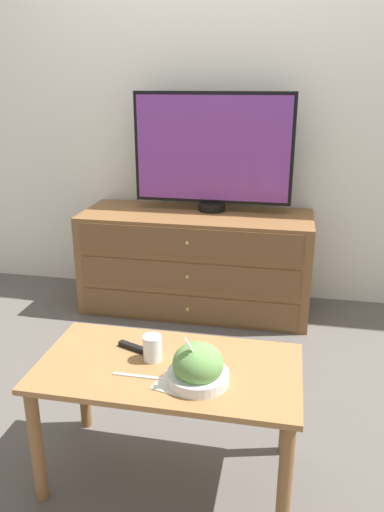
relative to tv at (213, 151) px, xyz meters
The scene contains 10 objects.
ground_plane 0.98m from the tv, 87.12° to the left, with size 12.00×12.00×0.00m, color #56514C.
wall_back 0.40m from the tv, 87.46° to the left, with size 12.00×0.05×2.60m.
dresser 0.67m from the tv, 129.12° to the right, with size 1.36×0.52×0.60m.
tv is the anchor object (origin of this frame).
coffee_table 1.62m from the tv, 86.38° to the right, with size 0.88×0.46×0.45m.
takeout_bowl 1.66m from the tv, 82.44° to the right, with size 0.20×0.20×0.17m.
drink_cup 1.55m from the tv, 88.68° to the right, with size 0.06×0.06×0.09m.
napkin 1.69m from the tv, 84.83° to the right, with size 0.15×0.15×0.00m.
knife 1.67m from the tv, 89.45° to the right, with size 0.17×0.01×0.01m.
remote_control 1.52m from the tv, 91.13° to the right, with size 0.17×0.08×0.02m.
Camera 1 is at (0.45, -3.10, 1.35)m, focal length 35.00 mm.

